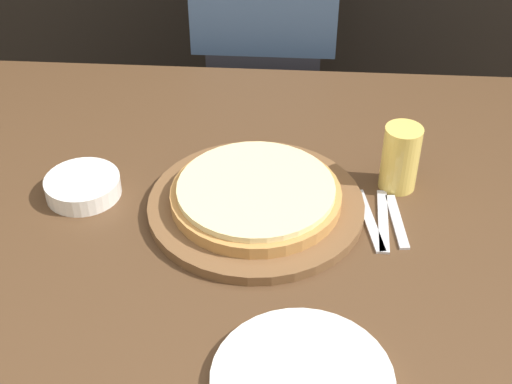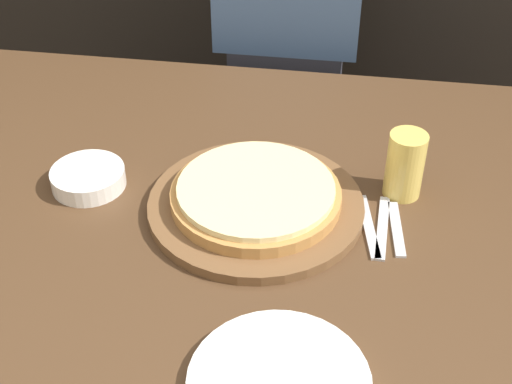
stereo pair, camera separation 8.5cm
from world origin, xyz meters
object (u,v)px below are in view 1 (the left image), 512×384
(dinner_plate, at_px, (302,381))
(side_bowl, at_px, (83,186))
(beer_glass, at_px, (401,155))
(fork, at_px, (369,220))
(spoon, at_px, (397,221))
(pizza_on_board, at_px, (256,199))
(diner_person, at_px, (265,67))
(dinner_knife, at_px, (383,221))

(dinner_plate, relative_size, side_bowl, 1.84)
(beer_glass, xyz_separation_m, dinner_plate, (-0.17, -0.48, -0.06))
(fork, height_order, spoon, same)
(pizza_on_board, bearing_deg, spoon, -4.54)
(pizza_on_board, height_order, side_bowl, pizza_on_board)
(dinner_plate, relative_size, diner_person, 0.20)
(dinner_knife, distance_m, spoon, 0.03)
(pizza_on_board, xyz_separation_m, spoon, (0.26, -0.02, -0.02))
(pizza_on_board, bearing_deg, side_bowl, 175.96)
(pizza_on_board, xyz_separation_m, side_bowl, (-0.33, 0.02, -0.01))
(dinner_plate, bearing_deg, dinner_knife, 69.14)
(side_bowl, xyz_separation_m, dinner_knife, (0.56, -0.04, -0.02))
(pizza_on_board, relative_size, fork, 2.28)
(beer_glass, xyz_separation_m, dinner_knife, (-0.03, -0.11, -0.07))
(spoon, height_order, diner_person, diner_person)
(spoon, bearing_deg, dinner_plate, -114.18)
(side_bowl, bearing_deg, fork, -4.65)
(pizza_on_board, height_order, diner_person, diner_person)
(pizza_on_board, xyz_separation_m, dinner_plate, (0.09, -0.39, -0.02))
(dinner_plate, xyz_separation_m, dinner_knife, (0.14, 0.37, -0.01))
(pizza_on_board, distance_m, beer_glass, 0.28)
(fork, bearing_deg, dinner_plate, -107.39)
(pizza_on_board, relative_size, spoon, 2.67)
(side_bowl, distance_m, spoon, 0.59)
(spoon, bearing_deg, fork, 180.00)
(dinner_plate, height_order, fork, dinner_plate)
(beer_glass, height_order, side_bowl, beer_glass)
(dinner_plate, xyz_separation_m, side_bowl, (-0.42, 0.41, 0.01))
(fork, relative_size, spoon, 1.17)
(side_bowl, xyz_separation_m, spoon, (0.59, -0.04, -0.02))
(diner_person, bearing_deg, fork, -73.02)
(beer_glass, xyz_separation_m, spoon, (-0.01, -0.11, -0.07))
(dinner_plate, distance_m, side_bowl, 0.59)
(pizza_on_board, xyz_separation_m, beer_glass, (0.27, 0.09, 0.05))
(beer_glass, distance_m, spoon, 0.13)
(pizza_on_board, xyz_separation_m, fork, (0.21, -0.02, -0.02))
(pizza_on_board, distance_m, diner_person, 0.76)
(pizza_on_board, bearing_deg, fork, -5.62)
(fork, bearing_deg, pizza_on_board, 174.38)
(fork, xyz_separation_m, diner_person, (-0.23, 0.77, -0.10))
(dinner_plate, height_order, diner_person, diner_person)
(dinner_plate, relative_size, fork, 1.50)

